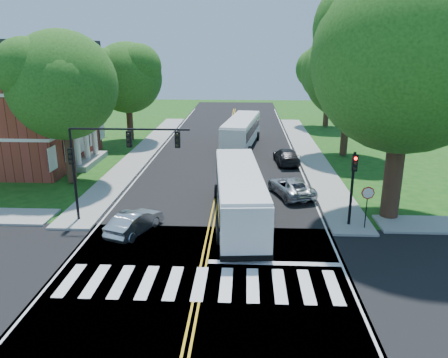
# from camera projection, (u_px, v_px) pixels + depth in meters

# --- Properties ---
(ground) EXTENTS (140.00, 140.00, 0.00)m
(ground) POSITION_uv_depth(u_px,v_px,m) (201.00, 278.00, 20.25)
(ground) COLOR #144611
(ground) RESTS_ON ground
(road) EXTENTS (14.00, 96.00, 0.01)m
(road) POSITION_uv_depth(u_px,v_px,m) (222.00, 171.00, 37.44)
(road) COLOR black
(road) RESTS_ON ground
(cross_road) EXTENTS (60.00, 12.00, 0.01)m
(cross_road) POSITION_uv_depth(u_px,v_px,m) (201.00, 278.00, 20.25)
(cross_road) COLOR black
(cross_road) RESTS_ON ground
(center_line) EXTENTS (0.36, 70.00, 0.01)m
(center_line) POSITION_uv_depth(u_px,v_px,m) (224.00, 160.00, 41.26)
(center_line) COLOR gold
(center_line) RESTS_ON road
(edge_line_w) EXTENTS (0.12, 70.00, 0.01)m
(edge_line_w) POSITION_uv_depth(u_px,v_px,m) (153.00, 159.00, 41.59)
(edge_line_w) COLOR silver
(edge_line_w) RESTS_ON road
(edge_line_e) EXTENTS (0.12, 70.00, 0.01)m
(edge_line_e) POSITION_uv_depth(u_px,v_px,m) (297.00, 161.00, 40.93)
(edge_line_e) COLOR silver
(edge_line_e) RESTS_ON road
(crosswalk) EXTENTS (12.60, 3.00, 0.01)m
(crosswalk) POSITION_uv_depth(u_px,v_px,m) (200.00, 283.00, 19.76)
(crosswalk) COLOR silver
(crosswalk) RESTS_ON road
(stop_bar) EXTENTS (6.60, 0.40, 0.01)m
(stop_bar) POSITION_uv_depth(u_px,v_px,m) (274.00, 263.00, 21.60)
(stop_bar) COLOR silver
(stop_bar) RESTS_ON road
(sidewalk_nw) EXTENTS (2.60, 40.00, 0.15)m
(sidewalk_nw) POSITION_uv_depth(u_px,v_px,m) (145.00, 151.00, 44.51)
(sidewalk_nw) COLOR gray
(sidewalk_nw) RESTS_ON ground
(sidewalk_ne) EXTENTS (2.60, 40.00, 0.15)m
(sidewalk_ne) POSITION_uv_depth(u_px,v_px,m) (308.00, 153.00, 43.70)
(sidewalk_ne) COLOR gray
(sidewalk_ne) RESTS_ON ground
(tree_ne_big) EXTENTS (10.80, 10.80, 14.91)m
(tree_ne_big) POSITION_uv_depth(u_px,v_px,m) (407.00, 59.00, 24.54)
(tree_ne_big) COLOR #372516
(tree_ne_big) RESTS_ON ground
(tree_west_near) EXTENTS (8.00, 8.00, 11.40)m
(tree_west_near) POSITION_uv_depth(u_px,v_px,m) (63.00, 86.00, 31.98)
(tree_west_near) COLOR #372516
(tree_west_near) RESTS_ON ground
(tree_west_far) EXTENTS (7.60, 7.60, 10.67)m
(tree_west_far) POSITION_uv_depth(u_px,v_px,m) (127.00, 78.00, 47.39)
(tree_west_far) COLOR #372516
(tree_west_far) RESTS_ON ground
(tree_east_mid) EXTENTS (8.40, 8.40, 11.93)m
(tree_east_mid) POSITION_uv_depth(u_px,v_px,m) (350.00, 74.00, 40.32)
(tree_east_mid) COLOR #372516
(tree_east_mid) RESTS_ON ground
(tree_east_far) EXTENTS (7.20, 7.20, 10.34)m
(tree_east_far) POSITION_uv_depth(u_px,v_px,m) (329.00, 74.00, 55.84)
(tree_east_far) COLOR #372516
(tree_east_far) RESTS_ON ground
(signal_nw) EXTENTS (7.15, 0.46, 5.66)m
(signal_nw) POSITION_uv_depth(u_px,v_px,m) (111.00, 152.00, 25.39)
(signal_nw) COLOR black
(signal_nw) RESTS_ON ground
(signal_ne) EXTENTS (0.30, 0.46, 4.40)m
(signal_ne) POSITION_uv_depth(u_px,v_px,m) (353.00, 179.00, 25.13)
(signal_ne) COLOR black
(signal_ne) RESTS_ON ground
(stop_sign) EXTENTS (0.76, 0.08, 2.53)m
(stop_sign) POSITION_uv_depth(u_px,v_px,m) (368.00, 197.00, 24.93)
(stop_sign) COLOR black
(stop_sign) RESTS_ON ground
(bus_lead) EXTENTS (3.64, 12.21, 3.11)m
(bus_lead) POSITION_uv_depth(u_px,v_px,m) (239.00, 194.00, 26.71)
(bus_lead) COLOR silver
(bus_lead) RESTS_ON road
(bus_follow) EXTENTS (4.19, 12.13, 3.08)m
(bus_follow) POSITION_uv_depth(u_px,v_px,m) (241.00, 132.00, 45.98)
(bus_follow) COLOR silver
(bus_follow) RESTS_ON road
(hatchback) EXTENTS (2.75, 4.25, 1.32)m
(hatchback) POSITION_uv_depth(u_px,v_px,m) (135.00, 222.00, 24.94)
(hatchback) COLOR silver
(hatchback) RESTS_ON road
(suv) EXTENTS (3.53, 5.20, 1.32)m
(suv) POSITION_uv_depth(u_px,v_px,m) (291.00, 187.00, 31.21)
(suv) COLOR #B4B6BC
(suv) RESTS_ON road
(dark_sedan) EXTENTS (2.31, 4.90, 1.38)m
(dark_sedan) POSITION_uv_depth(u_px,v_px,m) (286.00, 156.00, 39.73)
(dark_sedan) COLOR black
(dark_sedan) RESTS_ON road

